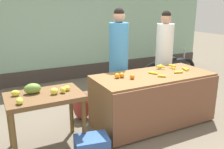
# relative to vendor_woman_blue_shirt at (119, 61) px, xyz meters

# --- Properties ---
(ground_plane) EXTENTS (24.00, 24.00, 0.00)m
(ground_plane) POSITION_rel_vendor_woman_blue_shirt_xyz_m (-0.10, -0.69, -0.95)
(ground_plane) COLOR #665B4C
(market_wall_back) EXTENTS (8.53, 0.23, 3.02)m
(market_wall_back) POSITION_rel_vendor_woman_blue_shirt_xyz_m (-0.10, 2.44, 0.53)
(market_wall_back) COLOR #8CB299
(market_wall_back) RESTS_ON ground
(fruit_stall_counter) EXTENTS (1.96, 0.90, 0.84)m
(fruit_stall_counter) POSITION_rel_vendor_woman_blue_shirt_xyz_m (0.27, -0.70, -0.53)
(fruit_stall_counter) COLOR brown
(fruit_stall_counter) RESTS_ON ground
(side_table_wooden) EXTENTS (0.98, 0.65, 0.79)m
(side_table_wooden) POSITION_rel_vendor_woman_blue_shirt_xyz_m (-1.49, -0.69, -0.27)
(side_table_wooden) COLOR brown
(side_table_wooden) RESTS_ON ground
(banana_bunch_pile) EXTENTS (0.74, 0.54, 0.07)m
(banana_bunch_pile) POSITION_rel_vendor_woman_blue_shirt_xyz_m (0.67, -0.63, -0.09)
(banana_bunch_pile) COLOR gold
(banana_bunch_pile) RESTS_ON fruit_stall_counter
(orange_pile) EXTENTS (0.26, 0.22, 0.08)m
(orange_pile) POSITION_rel_vendor_woman_blue_shirt_xyz_m (-0.27, -0.65, -0.07)
(orange_pile) COLOR orange
(orange_pile) RESTS_ON fruit_stall_counter
(mango_papaya_pile) EXTENTS (0.76, 0.44, 0.14)m
(mango_papaya_pile) POSITION_rel_vendor_woman_blue_shirt_xyz_m (-1.57, -0.64, -0.10)
(mango_papaya_pile) COLOR #D3CF3F
(mango_papaya_pile) RESTS_ON side_table_wooden
(vendor_woman_blue_shirt) EXTENTS (0.34, 0.34, 1.88)m
(vendor_woman_blue_shirt) POSITION_rel_vendor_woman_blue_shirt_xyz_m (0.00, 0.00, 0.00)
(vendor_woman_blue_shirt) COLOR #33333D
(vendor_woman_blue_shirt) RESTS_ON ground
(vendor_woman_white_shirt) EXTENTS (0.34, 0.34, 1.82)m
(vendor_woman_white_shirt) POSITION_rel_vendor_woman_blue_shirt_xyz_m (1.09, 0.08, -0.03)
(vendor_woman_white_shirt) COLOR #33333D
(vendor_woman_white_shirt) RESTS_ON ground
(parked_motorcycle) EXTENTS (1.60, 0.18, 0.88)m
(parked_motorcycle) POSITION_rel_vendor_woman_blue_shirt_xyz_m (1.82, 0.72, -0.55)
(parked_motorcycle) COLOR black
(parked_motorcycle) RESTS_ON ground
(produce_crate) EXTENTS (0.49, 0.39, 0.26)m
(produce_crate) POSITION_rel_vendor_woman_blue_shirt_xyz_m (-1.01, -1.12, -0.82)
(produce_crate) COLOR #3359A5
(produce_crate) RESTS_ON ground
(produce_sack) EXTENTS (0.43, 0.46, 0.50)m
(produce_sack) POSITION_rel_vendor_woman_blue_shirt_xyz_m (-0.75, -0.05, -0.70)
(produce_sack) COLOR maroon
(produce_sack) RESTS_ON ground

